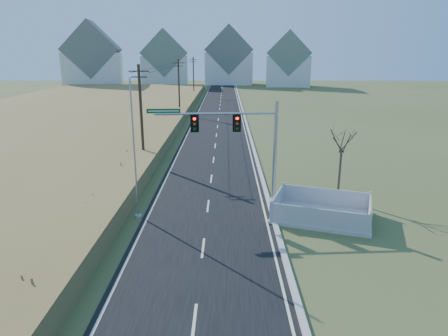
% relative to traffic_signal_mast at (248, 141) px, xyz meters
% --- Properties ---
extents(ground, '(260.00, 260.00, 0.00)m').
position_rel_traffic_signal_mast_xyz_m(ground, '(-2.65, -4.98, -4.29)').
color(ground, '#4A572A').
rests_on(ground, ground).
extents(road, '(8.00, 180.00, 0.06)m').
position_rel_traffic_signal_mast_xyz_m(road, '(-2.65, 45.02, -4.26)').
color(road, black).
rests_on(road, ground).
extents(curb, '(0.30, 180.00, 0.18)m').
position_rel_traffic_signal_mast_xyz_m(curb, '(1.50, 45.02, -4.20)').
color(curb, '#B2AFA8').
rests_on(curb, ground).
extents(reed_marsh, '(38.00, 110.00, 1.30)m').
position_rel_traffic_signal_mast_xyz_m(reed_marsh, '(-26.65, 35.02, -3.64)').
color(reed_marsh, olive).
rests_on(reed_marsh, ground).
extents(utility_pole_near, '(1.80, 0.26, 9.00)m').
position_rel_traffic_signal_mast_xyz_m(utility_pole_near, '(-9.15, 10.02, 0.39)').
color(utility_pole_near, '#422D1E').
rests_on(utility_pole_near, ground).
extents(utility_pole_mid, '(1.80, 0.26, 9.00)m').
position_rel_traffic_signal_mast_xyz_m(utility_pole_mid, '(-9.15, 40.02, 0.39)').
color(utility_pole_mid, '#422D1E').
rests_on(utility_pole_mid, ground).
extents(utility_pole_far, '(1.80, 0.26, 9.00)m').
position_rel_traffic_signal_mast_xyz_m(utility_pole_far, '(-9.15, 70.02, 0.39)').
color(utility_pole_far, '#422D1E').
rests_on(utility_pole_far, ground).
extents(condo_nw, '(17.69, 13.38, 19.05)m').
position_rel_traffic_signal_mast_xyz_m(condo_nw, '(-40.65, 95.02, 3.41)').
color(condo_nw, silver).
rests_on(condo_nw, ground).
extents(condo_nnw, '(14.93, 11.17, 17.03)m').
position_rel_traffic_signal_mast_xyz_m(condo_nnw, '(-20.65, 103.02, 2.64)').
color(condo_nnw, silver).
rests_on(condo_nnw, ground).
extents(condo_n, '(15.27, 10.20, 18.54)m').
position_rel_traffic_signal_mast_xyz_m(condo_n, '(-0.65, 107.02, 3.32)').
color(condo_n, silver).
rests_on(condo_n, ground).
extents(condo_ne, '(14.12, 10.51, 16.52)m').
position_rel_traffic_signal_mast_xyz_m(condo_ne, '(17.35, 99.02, 2.55)').
color(condo_ne, silver).
rests_on(condo_ne, ground).
extents(traffic_signal_mast, '(8.72, 0.87, 6.95)m').
position_rel_traffic_signal_mast_xyz_m(traffic_signal_mast, '(0.00, 0.00, 0.00)').
color(traffic_signal_mast, '#9EA0A5').
rests_on(traffic_signal_mast, ground).
extents(fence_enclosure, '(6.93, 5.75, 1.35)m').
position_rel_traffic_signal_mast_xyz_m(fence_enclosure, '(4.52, -2.88, -4.02)').
color(fence_enclosure, '#B7B5AD').
rests_on(fence_enclosure, ground).
extents(open_sign, '(0.45, 0.10, 0.56)m').
position_rel_traffic_signal_mast_xyz_m(open_sign, '(1.85, -2.98, -4.00)').
color(open_sign, white).
rests_on(open_sign, ground).
extents(flagpole, '(0.39, 0.39, 8.62)m').
position_rel_traffic_signal_mast_xyz_m(flagpole, '(-6.96, -2.76, -0.85)').
color(flagpole, '#B7B5AD').
rests_on(flagpole, ground).
extents(bare_tree, '(2.01, 2.01, 5.33)m').
position_rel_traffic_signal_mast_xyz_m(bare_tree, '(6.47, 0.59, 0.00)').
color(bare_tree, '#4C3F33').
rests_on(bare_tree, ground).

